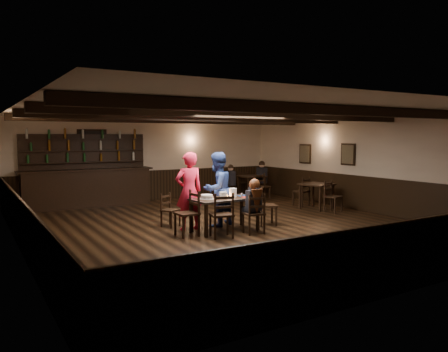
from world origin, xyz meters
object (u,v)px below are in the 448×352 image
chair_near_right (255,211)px  cake (207,197)px  dining_table (225,202)px  bar_counter (87,183)px  chair_near_left (223,212)px  man_blue (217,189)px  woman_pink (189,191)px

chair_near_right → cake: 1.11m
dining_table → bar_counter: 5.42m
chair_near_right → cake: (-0.83, 0.68, 0.28)m
chair_near_left → bar_counter: bar_counter is taller
chair_near_right → bar_counter: bar_counter is taller
chair_near_right → man_blue: (-0.27, 1.20, 0.36)m
chair_near_left → chair_near_right: 0.81m
bar_counter → chair_near_left: bearing=-76.0°
chair_near_left → bar_counter: 5.86m
chair_near_left → woman_pink: bearing=101.6°
chair_near_left → bar_counter: size_ratio=0.25×
chair_near_left → man_blue: bearing=65.2°
man_blue → bar_counter: bearing=-85.9°
woman_pink → man_blue: size_ratio=1.01×
chair_near_left → cake: bearing=92.2°
woman_pink → chair_near_left: bearing=105.0°
dining_table → chair_near_right: chair_near_right is taller
dining_table → bar_counter: size_ratio=0.39×
chair_near_left → man_blue: 1.32m
cake → dining_table: bearing=-8.0°
man_blue → chair_near_right: bearing=83.3°
dining_table → chair_near_right: size_ratio=1.73×
woman_pink → cake: bearing=116.8°
dining_table → man_blue: man_blue is taller
man_blue → dining_table: bearing=58.4°
dining_table → chair_near_left: bearing=-125.0°
man_blue → bar_counter: bar_counter is taller
chair_near_right → chair_near_left: bearing=177.5°
woman_pink → cake: woman_pink is taller
dining_table → cake: 0.46m
dining_table → bar_counter: (-1.83, 5.10, 0.06)m
dining_table → woman_pink: 0.86m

